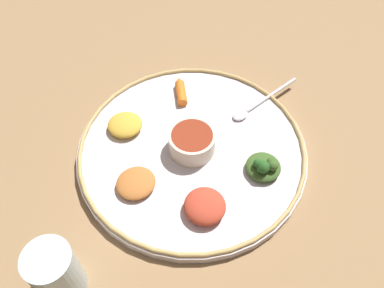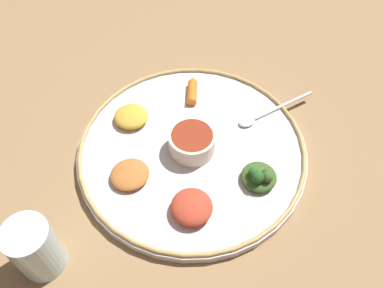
# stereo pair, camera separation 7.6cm
# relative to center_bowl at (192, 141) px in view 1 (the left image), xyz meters

# --- Properties ---
(ground_plane) EXTENTS (2.40, 2.40, 0.00)m
(ground_plane) POSITION_rel_center_bowl_xyz_m (0.00, 0.00, -0.04)
(ground_plane) COLOR olive
(platter) EXTENTS (0.43, 0.43, 0.02)m
(platter) POSITION_rel_center_bowl_xyz_m (0.00, 0.00, -0.03)
(platter) COLOR silver
(platter) RESTS_ON ground_plane
(platter_rim) EXTENTS (0.43, 0.43, 0.01)m
(platter_rim) POSITION_rel_center_bowl_xyz_m (0.00, 0.00, -0.02)
(platter_rim) COLOR tan
(platter_rim) RESTS_ON platter
(center_bowl) EXTENTS (0.09, 0.09, 0.04)m
(center_bowl) POSITION_rel_center_bowl_xyz_m (0.00, 0.00, 0.00)
(center_bowl) COLOR beige
(center_bowl) RESTS_ON platter
(spoon) EXTENTS (0.14, 0.14, 0.01)m
(spoon) POSITION_rel_center_bowl_xyz_m (-0.12, -0.12, -0.02)
(spoon) COLOR silver
(spoon) RESTS_ON platter
(greens_pile) EXTENTS (0.09, 0.09, 0.04)m
(greens_pile) POSITION_rel_center_bowl_xyz_m (-0.13, 0.04, -0.01)
(greens_pile) COLOR #385623
(greens_pile) RESTS_ON platter
(carrot_near_spoon) EXTENTS (0.03, 0.07, 0.02)m
(carrot_near_spoon) POSITION_rel_center_bowl_xyz_m (0.04, -0.14, -0.01)
(carrot_near_spoon) COLOR orange
(carrot_near_spoon) RESTS_ON platter
(mound_chickpea) EXTENTS (0.10, 0.10, 0.02)m
(mound_chickpea) POSITION_rel_center_bowl_xyz_m (0.09, 0.09, -0.01)
(mound_chickpea) COLOR #B2662D
(mound_chickpea) RESTS_ON platter
(mound_berbere_red) EXTENTS (0.10, 0.10, 0.03)m
(mound_berbere_red) POSITION_rel_center_bowl_xyz_m (-0.03, 0.13, -0.01)
(mound_berbere_red) COLOR #B73D28
(mound_berbere_red) RESTS_ON platter
(mound_lentil_yellow) EXTENTS (0.08, 0.08, 0.02)m
(mound_lentil_yellow) POSITION_rel_center_bowl_xyz_m (0.13, -0.04, -0.01)
(mound_lentil_yellow) COLOR gold
(mound_lentil_yellow) RESTS_ON platter
(drinking_glass) EXTENTS (0.07, 0.07, 0.11)m
(drinking_glass) POSITION_rel_center_bowl_xyz_m (0.17, 0.27, 0.01)
(drinking_glass) COLOR silver
(drinking_glass) RESTS_ON ground_plane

